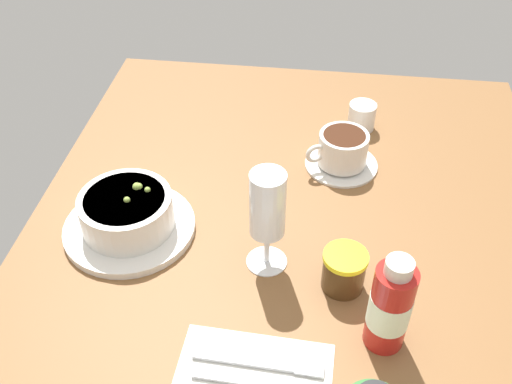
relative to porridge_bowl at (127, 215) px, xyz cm
name	(u,v)px	position (x,y,z in cm)	size (l,w,h in cm)	color
ground_plane	(290,258)	(1.24, 25.23, -4.84)	(110.00, 84.00, 3.00)	brown
porridge_bowl	(127,215)	(0.00, 0.00, 0.00)	(20.32, 20.32, 7.51)	silver
cutlery_setting	(258,373)	(22.54, 22.90, -3.08)	(12.12, 19.72, 0.90)	silver
coffee_cup	(342,151)	(-20.54, 32.26, -0.17)	(12.76, 12.82, 6.57)	silver
creamer_jug	(362,116)	(-32.86, 35.86, -0.69)	(5.11, 6.15, 5.72)	silver
wine_glass	(268,209)	(3.85, 21.87, 7.21)	(6.04, 6.04, 16.55)	white
jam_jar	(344,270)	(6.91, 32.97, -0.21)	(6.26, 6.26, 6.18)	#442D16
sauce_bottle_red	(390,307)	(15.37, 38.39, 3.37)	(5.32, 5.32, 14.82)	#B21E19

